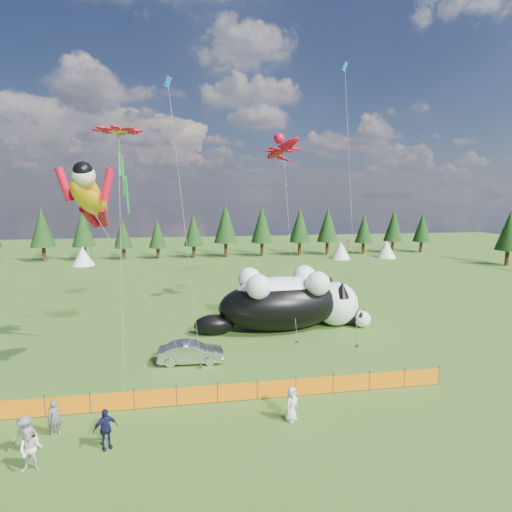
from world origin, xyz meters
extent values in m
plane|color=#153309|center=(0.00, 0.00, 0.00)|extent=(160.00, 160.00, 0.00)
cylinder|color=#262626|center=(-9.00, -3.00, 0.55)|extent=(0.06, 0.06, 1.10)
cylinder|color=#262626|center=(-7.00, -3.00, 0.55)|extent=(0.06, 0.06, 1.10)
cylinder|color=#262626|center=(-5.00, -3.00, 0.55)|extent=(0.06, 0.06, 1.10)
cylinder|color=#262626|center=(-3.00, -3.00, 0.55)|extent=(0.06, 0.06, 1.10)
cylinder|color=#262626|center=(-1.00, -3.00, 0.55)|extent=(0.06, 0.06, 1.10)
cylinder|color=#262626|center=(1.00, -3.00, 0.55)|extent=(0.06, 0.06, 1.10)
cylinder|color=#262626|center=(3.00, -3.00, 0.55)|extent=(0.06, 0.06, 1.10)
cylinder|color=#262626|center=(5.00, -3.00, 0.55)|extent=(0.06, 0.06, 1.10)
cylinder|color=#262626|center=(7.00, -3.00, 0.55)|extent=(0.06, 0.06, 1.10)
cylinder|color=#262626|center=(9.00, -3.00, 0.55)|extent=(0.06, 0.06, 1.10)
cylinder|color=#262626|center=(11.00, -3.00, 0.55)|extent=(0.06, 0.06, 1.10)
cube|color=orange|center=(-10.00, -3.00, 0.50)|extent=(2.00, 0.04, 0.90)
cube|color=orange|center=(-8.00, -3.00, 0.50)|extent=(2.00, 0.04, 0.90)
cube|color=orange|center=(-6.00, -3.00, 0.50)|extent=(2.00, 0.04, 0.90)
cube|color=orange|center=(-4.00, -3.00, 0.50)|extent=(2.00, 0.04, 0.90)
cube|color=orange|center=(-2.00, -3.00, 0.50)|extent=(2.00, 0.04, 0.90)
cube|color=orange|center=(0.00, -3.00, 0.50)|extent=(2.00, 0.04, 0.90)
cube|color=orange|center=(2.00, -3.00, 0.50)|extent=(2.00, 0.04, 0.90)
cube|color=orange|center=(4.00, -3.00, 0.50)|extent=(2.00, 0.04, 0.90)
cube|color=orange|center=(6.00, -3.00, 0.50)|extent=(2.00, 0.04, 0.90)
cube|color=orange|center=(8.00, -3.00, 0.50)|extent=(2.00, 0.04, 0.90)
cube|color=orange|center=(10.00, -3.00, 0.50)|extent=(2.00, 0.04, 0.90)
ellipsoid|color=black|center=(4.59, 7.39, 1.95)|extent=(10.06, 5.30, 3.89)
ellipsoid|color=white|center=(4.59, 7.39, 2.92)|extent=(7.59, 3.82, 2.38)
sphere|color=white|center=(9.11, 7.75, 1.73)|extent=(3.46, 3.46, 3.46)
sphere|color=#FD626E|center=(10.58, 7.87, 1.73)|extent=(0.48, 0.48, 0.48)
ellipsoid|color=black|center=(-0.58, 6.97, 0.76)|extent=(3.14, 1.75, 1.51)
cone|color=black|center=(9.19, 6.72, 3.11)|extent=(1.21, 1.21, 1.21)
cone|color=black|center=(9.03, 8.79, 3.11)|extent=(1.21, 1.21, 1.21)
sphere|color=white|center=(6.84, 8.98, 3.78)|extent=(1.82, 1.82, 1.82)
sphere|color=white|center=(7.07, 6.18, 3.78)|extent=(1.82, 1.82, 1.82)
sphere|color=white|center=(2.32, 8.62, 3.78)|extent=(1.82, 1.82, 1.82)
sphere|color=white|center=(2.54, 5.82, 3.78)|extent=(1.82, 1.82, 1.82)
ellipsoid|color=black|center=(9.61, 7.86, 0.74)|extent=(3.97, 3.62, 1.48)
ellipsoid|color=white|center=(9.61, 7.86, 1.11)|extent=(2.96, 2.68, 0.90)
sphere|color=white|center=(10.97, 6.81, 0.66)|extent=(1.31, 1.31, 1.31)
sphere|color=#FD626E|center=(11.41, 6.47, 0.66)|extent=(0.18, 0.18, 0.18)
ellipsoid|color=black|center=(8.06, 9.07, 0.29)|extent=(1.26, 1.16, 0.57)
cone|color=black|center=(10.73, 6.50, 1.18)|extent=(0.46, 0.46, 0.46)
cone|color=black|center=(11.21, 7.12, 1.18)|extent=(0.46, 0.46, 0.46)
sphere|color=white|center=(10.65, 7.73, 1.44)|extent=(0.69, 0.69, 0.69)
sphere|color=white|center=(10.00, 6.89, 1.44)|extent=(0.69, 0.69, 0.69)
sphere|color=white|center=(9.29, 8.79, 1.44)|extent=(0.69, 0.69, 0.69)
sphere|color=white|center=(8.64, 7.95, 1.44)|extent=(0.69, 0.69, 0.69)
imported|color=silver|center=(-2.30, 2.12, 0.66)|extent=(4.06, 1.59, 1.32)
imported|color=#5A5A5F|center=(-8.05, -4.59, 0.79)|extent=(0.68, 0.59, 1.57)
imported|color=silver|center=(-8.17, -6.89, 0.88)|extent=(0.86, 0.51, 1.75)
imported|color=#131436|center=(-5.73, -5.89, 0.85)|extent=(1.12, 0.94, 1.71)
imported|color=#5A5A5F|center=(-8.78, -5.74, 0.80)|extent=(1.05, 0.56, 1.61)
imported|color=silver|center=(2.24, -5.10, 0.80)|extent=(0.92, 0.90, 1.60)
cylinder|color=#595959|center=(-4.85, 0.91, 5.13)|extent=(0.03, 0.03, 11.15)
cube|color=#262626|center=(-2.57, 1.96, 0.08)|extent=(0.15, 0.15, 0.16)
cylinder|color=#595959|center=(5.59, 9.29, 7.27)|extent=(0.03, 0.03, 17.34)
cube|color=#262626|center=(5.05, 4.36, 0.08)|extent=(0.15, 0.15, 0.16)
cylinder|color=#595959|center=(-5.94, 0.90, 7.06)|extent=(0.03, 0.03, 14.73)
cube|color=#262626|center=(-5.71, -1.63, 0.08)|extent=(0.15, 0.15, 0.16)
cube|color=green|center=(-6.16, 3.43, 11.39)|extent=(0.21, 0.21, 4.55)
cylinder|color=#595959|center=(-2.53, 3.28, 8.73)|extent=(0.03, 0.03, 17.72)
cube|color=#262626|center=(-1.73, 1.20, 0.08)|extent=(0.15, 0.15, 0.16)
cylinder|color=#595959|center=(9.66, 6.83, 10.32)|extent=(0.03, 0.03, 21.82)
cube|color=#262626|center=(8.91, 2.95, 0.08)|extent=(0.15, 0.15, 0.16)
camera|label=1|loc=(-2.09, -21.61, 10.19)|focal=28.00mm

